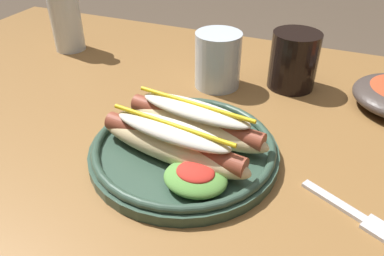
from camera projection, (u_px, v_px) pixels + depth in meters
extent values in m
cube|color=olive|center=(186.00, 134.00, 0.62)|extent=(1.36, 0.84, 0.04)
cylinder|color=olive|center=(64.00, 133.00, 1.27)|extent=(0.06, 0.06, 0.70)
cylinder|color=#334C3D|center=(184.00, 152.00, 0.54)|extent=(0.27, 0.27, 0.02)
torus|color=#334C3D|center=(184.00, 145.00, 0.54)|extent=(0.26, 0.26, 0.01)
ellipsoid|color=beige|center=(172.00, 147.00, 0.51)|extent=(0.23, 0.08, 0.04)
cylinder|color=brown|center=(172.00, 142.00, 0.50)|extent=(0.21, 0.05, 0.03)
ellipsoid|color=silver|center=(171.00, 131.00, 0.49)|extent=(0.18, 0.07, 0.02)
cylinder|color=yellow|center=(171.00, 124.00, 0.49)|extent=(0.18, 0.03, 0.01)
ellipsoid|color=beige|center=(195.00, 125.00, 0.55)|extent=(0.23, 0.08, 0.04)
cylinder|color=brown|center=(195.00, 121.00, 0.54)|extent=(0.21, 0.05, 0.03)
ellipsoid|color=silver|center=(195.00, 110.00, 0.53)|extent=(0.18, 0.07, 0.02)
cylinder|color=yellow|center=(195.00, 104.00, 0.53)|extent=(0.18, 0.03, 0.01)
ellipsoid|color=#5B9942|center=(195.00, 178.00, 0.47)|extent=(0.08, 0.07, 0.02)
ellipsoid|color=red|center=(196.00, 172.00, 0.46)|extent=(0.05, 0.04, 0.01)
cube|color=silver|center=(333.00, 200.00, 0.47)|extent=(0.08, 0.05, 0.00)
cube|color=silver|center=(379.00, 229.00, 0.43)|extent=(0.04, 0.04, 0.00)
cylinder|color=black|center=(294.00, 60.00, 0.70)|extent=(0.09, 0.09, 0.11)
cylinder|color=silver|center=(219.00, 60.00, 0.70)|extent=(0.08, 0.08, 0.10)
cylinder|color=silver|center=(66.00, 18.00, 0.84)|extent=(0.07, 0.07, 0.14)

